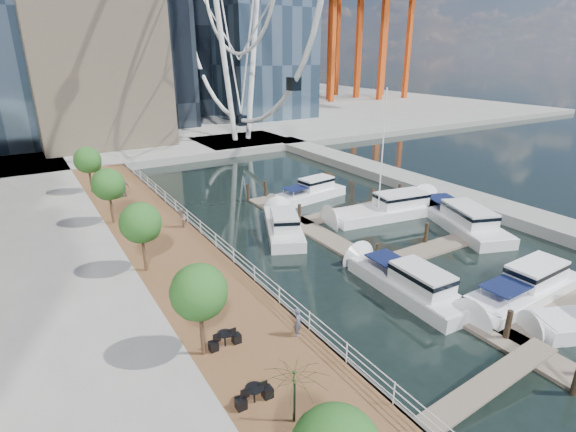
{
  "coord_description": "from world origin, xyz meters",
  "views": [
    {
      "loc": [
        -17.18,
        -12.98,
        14.36
      ],
      "look_at": [
        -1.1,
        13.23,
        3.0
      ],
      "focal_mm": 28.0,
      "sensor_mm": 36.0,
      "label": 1
    }
  ],
  "objects": [
    {
      "name": "floating_docks",
      "position": [
        7.97,
        9.98,
        0.49
      ],
      "size": [
        16.0,
        34.0,
        2.6
      ],
      "color": "#6D6051",
      "rests_on": "ground"
    },
    {
      "name": "pedestrian_near",
      "position": [
        -6.82,
        2.93,
        1.76
      ],
      "size": [
        0.65,
        0.65,
        1.51
      ],
      "primitive_type": "imported",
      "rotation": [
        0.0,
        0.0,
        0.77
      ],
      "color": "#45495C",
      "rests_on": "boardwalk"
    },
    {
      "name": "railing",
      "position": [
        -6.1,
        15.0,
        1.52
      ],
      "size": [
        0.1,
        60.0,
        1.05
      ],
      "primitive_type": null,
      "color": "white",
      "rests_on": "boardwalk"
    },
    {
      "name": "breakwater",
      "position": [
        20.0,
        20.0,
        0.5
      ],
      "size": [
        4.0,
        60.0,
        1.0
      ],
      "primitive_type": "cube",
      "color": "gray",
      "rests_on": "ground"
    },
    {
      "name": "pedestrian_far",
      "position": [
        -9.02,
        30.69,
        1.98
      ],
      "size": [
        1.24,
        0.9,
        1.95
      ],
      "primitive_type": "imported",
      "rotation": [
        0.0,
        0.0,
        2.72
      ],
      "color": "#383F46",
      "rests_on": "boardwalk"
    },
    {
      "name": "port_cranes",
      "position": [
        67.67,
        95.67,
        20.0
      ],
      "size": [
        40.0,
        52.0,
        38.0
      ],
      "color": "#D84C14",
      "rests_on": "ground"
    },
    {
      "name": "pedestrian_mid",
      "position": [
        -6.9,
        20.03,
        1.78
      ],
      "size": [
        0.77,
        0.89,
        1.57
      ],
      "primitive_type": "imported",
      "rotation": [
        0.0,
        0.0,
        -1.84
      ],
      "color": "gray",
      "rests_on": "boardwalk"
    },
    {
      "name": "ground",
      "position": [
        0.0,
        0.0,
        0.0
      ],
      "size": [
        520.0,
        520.0,
        0.0
      ],
      "primitive_type": "plane",
      "color": "black",
      "rests_on": "ground"
    },
    {
      "name": "boardwalk",
      "position": [
        -9.0,
        15.0,
        0.5
      ],
      "size": [
        6.0,
        60.0,
        1.0
      ],
      "primitive_type": "cube",
      "color": "brown",
      "rests_on": "ground"
    },
    {
      "name": "street_trees",
      "position": [
        -11.4,
        14.0,
        4.29
      ],
      "size": [
        2.6,
        42.6,
        4.6
      ],
      "color": "#3F2B1C",
      "rests_on": "ground"
    },
    {
      "name": "cafe_tables",
      "position": [
        -10.4,
        -2.0,
        1.37
      ],
      "size": [
        2.5,
        13.7,
        0.74
      ],
      "color": "black",
      "rests_on": "ground"
    },
    {
      "name": "pier",
      "position": [
        14.0,
        52.0,
        0.5
      ],
      "size": [
        14.0,
        12.0,
        1.0
      ],
      "primitive_type": "cube",
      "color": "gray",
      "rests_on": "ground"
    },
    {
      "name": "moored_yachts",
      "position": [
        9.59,
        13.44,
        0.0
      ],
      "size": [
        20.87,
        31.71,
        11.5
      ],
      "color": "white",
      "rests_on": "ground"
    },
    {
      "name": "seawall",
      "position": [
        -6.0,
        15.0,
        0.5
      ],
      "size": [
        0.25,
        60.0,
        1.0
      ],
      "primitive_type": "cube",
      "color": "#595954",
      "rests_on": "ground"
    },
    {
      "name": "land_far",
      "position": [
        0.0,
        102.0,
        0.5
      ],
      "size": [
        200.0,
        114.0,
        1.0
      ],
      "primitive_type": "cube",
      "color": "gray",
      "rests_on": "ground"
    },
    {
      "name": "yacht_foreground",
      "position": [
        7.68,
        0.03,
        0.0
      ],
      "size": [
        10.25,
        3.11,
        2.15
      ],
      "primitive_type": null,
      "rotation": [
        0.0,
        0.0,
        1.61
      ],
      "color": "white",
      "rests_on": "ground"
    }
  ]
}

